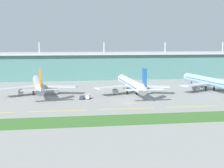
{
  "coord_description": "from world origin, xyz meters",
  "views": [
    {
      "loc": [
        -31.94,
        -158.48,
        33.08
      ],
      "look_at": [
        -4.86,
        26.32,
        7.0
      ],
      "focal_mm": 48.38,
      "sensor_mm": 36.0,
      "label": 1
    }
  ],
  "objects_px": {
    "airliner_center": "(132,84)",
    "pushback_tug": "(82,97)",
    "airliner_near_middle": "(38,85)",
    "airliner_far_middle": "(209,81)",
    "baggage_cart": "(88,97)"
  },
  "relations": [
    {
      "from": "baggage_cart",
      "to": "airliner_far_middle",
      "type": "bearing_deg",
      "value": 12.3
    },
    {
      "from": "airliner_near_middle",
      "to": "airliner_center",
      "type": "xyz_separation_m",
      "value": [
        58.79,
        -6.15,
        0.0
      ]
    },
    {
      "from": "airliner_near_middle",
      "to": "baggage_cart",
      "type": "distance_m",
      "value": 36.34
    },
    {
      "from": "airliner_center",
      "to": "baggage_cart",
      "type": "bearing_deg",
      "value": -154.82
    },
    {
      "from": "airliner_center",
      "to": "pushback_tug",
      "type": "height_order",
      "value": "airliner_center"
    },
    {
      "from": "airliner_center",
      "to": "airliner_far_middle",
      "type": "bearing_deg",
      "value": 4.93
    },
    {
      "from": "airliner_far_middle",
      "to": "pushback_tug",
      "type": "distance_m",
      "value": 89.22
    },
    {
      "from": "airliner_near_middle",
      "to": "airliner_far_middle",
      "type": "distance_m",
      "value": 113.66
    },
    {
      "from": "baggage_cart",
      "to": "pushback_tug",
      "type": "bearing_deg",
      "value": -179.36
    },
    {
      "from": "airliner_center",
      "to": "pushback_tug",
      "type": "distance_m",
      "value": 35.43
    },
    {
      "from": "airliner_near_middle",
      "to": "pushback_tug",
      "type": "bearing_deg",
      "value": -36.58
    },
    {
      "from": "airliner_near_middle",
      "to": "airliner_far_middle",
      "type": "relative_size",
      "value": 1.01
    },
    {
      "from": "airliner_far_middle",
      "to": "airliner_center",
      "type": "bearing_deg",
      "value": -175.07
    },
    {
      "from": "airliner_near_middle",
      "to": "baggage_cart",
      "type": "bearing_deg",
      "value": -33.05
    },
    {
      "from": "airliner_center",
      "to": "pushback_tug",
      "type": "bearing_deg",
      "value": -157.31
    }
  ]
}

